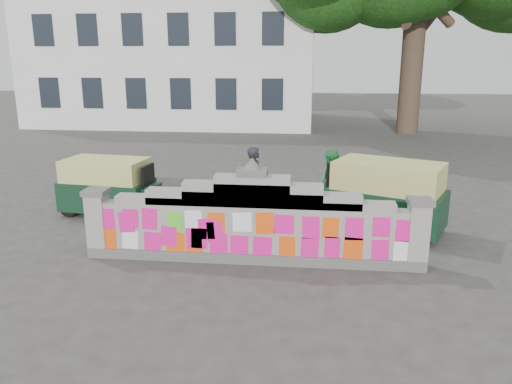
{
  "coord_description": "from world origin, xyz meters",
  "views": [
    {
      "loc": [
        1.06,
        -8.81,
        3.73
      ],
      "look_at": [
        -0.05,
        1.0,
        1.1
      ],
      "focal_mm": 35.0,
      "sensor_mm": 36.0,
      "label": 1
    }
  ],
  "objects_px": {
    "cyclist_bike": "(255,203)",
    "rickshaw_left": "(109,186)",
    "pedestrian": "(331,185)",
    "rickshaw_right": "(384,195)",
    "cyclist_rider": "(255,190)"
  },
  "relations": [
    {
      "from": "cyclist_bike",
      "to": "rickshaw_right",
      "type": "xyz_separation_m",
      "value": [
        2.9,
        -0.28,
        0.36
      ]
    },
    {
      "from": "cyclist_rider",
      "to": "pedestrian",
      "type": "height_order",
      "value": "pedestrian"
    },
    {
      "from": "rickshaw_left",
      "to": "rickshaw_right",
      "type": "relative_size",
      "value": 0.87
    },
    {
      "from": "pedestrian",
      "to": "cyclist_bike",
      "type": "bearing_deg",
      "value": -92.38
    },
    {
      "from": "rickshaw_left",
      "to": "cyclist_rider",
      "type": "bearing_deg",
      "value": 2.42
    },
    {
      "from": "rickshaw_left",
      "to": "cyclist_bike",
      "type": "bearing_deg",
      "value": 2.42
    },
    {
      "from": "cyclist_bike",
      "to": "pedestrian",
      "type": "bearing_deg",
      "value": -75.82
    },
    {
      "from": "cyclist_rider",
      "to": "pedestrian",
      "type": "xyz_separation_m",
      "value": [
        1.77,
        0.52,
        0.06
      ]
    },
    {
      "from": "cyclist_rider",
      "to": "rickshaw_left",
      "type": "distance_m",
      "value": 3.67
    },
    {
      "from": "pedestrian",
      "to": "rickshaw_right",
      "type": "bearing_deg",
      "value": 36.08
    },
    {
      "from": "cyclist_rider",
      "to": "pedestrian",
      "type": "distance_m",
      "value": 1.84
    },
    {
      "from": "cyclist_bike",
      "to": "rickshaw_left",
      "type": "distance_m",
      "value": 3.68
    },
    {
      "from": "cyclist_bike",
      "to": "rickshaw_right",
      "type": "height_order",
      "value": "rickshaw_right"
    },
    {
      "from": "cyclist_bike",
      "to": "cyclist_rider",
      "type": "distance_m",
      "value": 0.32
    },
    {
      "from": "pedestrian",
      "to": "rickshaw_left",
      "type": "relative_size",
      "value": 0.65
    }
  ]
}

